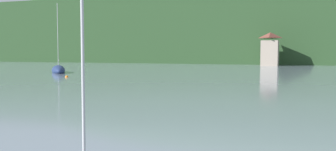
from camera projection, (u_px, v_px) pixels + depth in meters
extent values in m
cube|color=#264223|center=(279.00, 31.00, 114.92)|extent=(352.00, 45.16, 19.19)
ellipsoid|color=#2D4C28|center=(253.00, 41.00, 128.75)|extent=(246.40, 31.61, 53.48)
cube|color=gray|center=(270.00, 53.00, 88.99)|extent=(3.82, 4.94, 5.89)
pyramid|color=brown|center=(270.00, 35.00, 88.72)|extent=(4.02, 5.19, 1.34)
ellipsoid|color=navy|center=(58.00, 70.00, 60.28)|extent=(6.24, 7.12, 1.64)
cylinder|color=#B7B7BC|center=(58.00, 36.00, 59.92)|extent=(0.09, 0.09, 10.09)
cylinder|color=#ADADB2|center=(59.00, 60.00, 58.72)|extent=(1.98, 2.46, 0.08)
cylinder|color=#B7B7BC|center=(83.00, 102.00, 5.88)|extent=(0.05, 0.05, 4.27)
sphere|color=orange|center=(67.00, 77.00, 49.95)|extent=(0.43, 0.43, 0.43)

